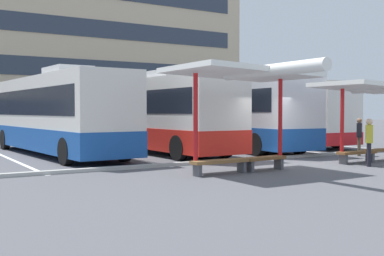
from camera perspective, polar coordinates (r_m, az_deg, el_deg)
ground_plane at (r=18.23m, az=11.39°, el=-4.12°), size 160.00×160.00×0.00m
terminal_building at (r=52.43m, az=-17.64°, el=10.59°), size 43.22×10.54×22.39m
coach_bus_0 at (r=22.11m, az=-15.84°, el=1.43°), size 3.24×12.08×3.78m
coach_bus_1 at (r=22.94m, az=-4.70°, el=1.47°), size 2.78×11.81×3.74m
coach_bus_2 at (r=24.99m, az=4.41°, el=1.59°), size 3.40×11.84×3.81m
coach_bus_3 at (r=28.64m, az=8.85°, el=1.69°), size 2.72×12.08×3.78m
lane_stripe_0 at (r=21.91m, az=-21.33°, el=-3.18°), size 0.16×14.00×0.01m
lane_stripe_1 at (r=23.03m, az=-10.80°, el=-2.83°), size 0.16×14.00×0.01m
lane_stripe_2 at (r=24.85m, az=-1.53°, el=-2.44°), size 0.16×14.00×0.01m
lane_stripe_3 at (r=27.21m, az=6.30°, el=-2.07°), size 0.16×14.00×0.01m
lane_stripe_4 at (r=30.00m, az=12.78°, el=-1.72°), size 0.16×14.00×0.01m
waiting_shelter_0 at (r=15.16m, az=6.42°, el=6.34°), size 4.35×5.22×3.32m
bench_0 at (r=14.75m, az=3.37°, el=-4.19°), size 1.99×0.48×0.45m
bench_1 at (r=15.89m, az=8.60°, el=-3.80°), size 1.67×0.57×0.45m
waiting_shelter_1 at (r=19.46m, az=21.01°, el=4.33°), size 4.06×4.61×3.02m
bench_2 at (r=18.87m, az=19.00°, el=-2.96°), size 1.71×0.49×0.45m
bench_3 at (r=20.46m, az=21.60°, el=-2.62°), size 1.60×0.57×0.45m
platform_kerb at (r=19.29m, az=8.52°, el=-3.59°), size 44.00×0.24×0.12m
waiting_passenger_0 at (r=21.97m, az=19.24°, el=-0.69°), size 0.51×0.47×1.64m
waiting_passenger_1 at (r=17.87m, az=20.28°, el=-1.21°), size 0.51×0.49×1.68m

